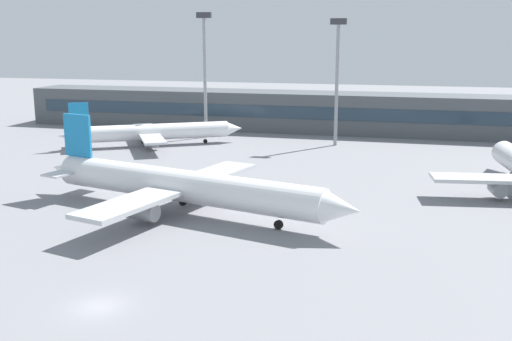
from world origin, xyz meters
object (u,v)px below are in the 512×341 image
Objects in this scene: airplane_far at (154,132)px; floodlight_tower_west at (205,66)px; floodlight_tower_east at (337,73)px; airplane_near at (185,186)px.

airplane_far is 19.04m from floodlight_tower_west.
floodlight_tower_east is at bearing -5.68° from floodlight_tower_west.
airplane_near is 49.34m from airplane_far.
airplane_far is at bearing 118.46° from airplane_near.
airplane_near is at bearing -73.29° from floodlight_tower_west.
floodlight_tower_east is (11.97, 53.16, 11.11)m from airplane_near.
airplane_far is 38.64m from floodlight_tower_east.
floodlight_tower_east is (28.79, -2.86, -0.79)m from floodlight_tower_west.
airplane_far is at bearing -164.59° from floodlight_tower_east.
floodlight_tower_west is at bearing 106.71° from airplane_near.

